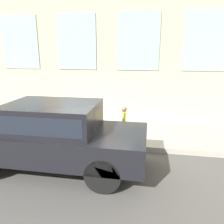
# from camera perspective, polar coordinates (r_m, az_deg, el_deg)

# --- Properties ---
(ground_plane) EXTENTS (80.00, 80.00, 0.00)m
(ground_plane) POSITION_cam_1_polar(r_m,az_deg,el_deg) (7.10, -5.34, -9.38)
(ground_plane) COLOR #514F4C
(sidewalk) EXTENTS (2.59, 60.00, 0.17)m
(sidewalk) POSITION_cam_1_polar(r_m,az_deg,el_deg) (8.22, -3.01, -5.15)
(sidewalk) COLOR #A8A093
(sidewalk) RESTS_ON ground_plane
(fire_hydrant) EXTENTS (0.27, 0.40, 0.75)m
(fire_hydrant) POSITION_cam_1_polar(r_m,az_deg,el_deg) (7.18, -3.11, -4.30)
(fire_hydrant) COLOR #2D7260
(fire_hydrant) RESTS_ON sidewalk
(person) EXTENTS (0.27, 0.18, 1.12)m
(person) POSITION_cam_1_polar(r_m,az_deg,el_deg) (7.12, 3.13, -2.00)
(person) COLOR navy
(person) RESTS_ON sidewalk
(parked_car_charcoal_near) EXTENTS (1.86, 4.69, 1.74)m
(parked_car_charcoal_near) POSITION_cam_1_polar(r_m,az_deg,el_deg) (5.79, -15.00, -5.30)
(parked_car_charcoal_near) COLOR black
(parked_car_charcoal_near) RESTS_ON ground_plane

